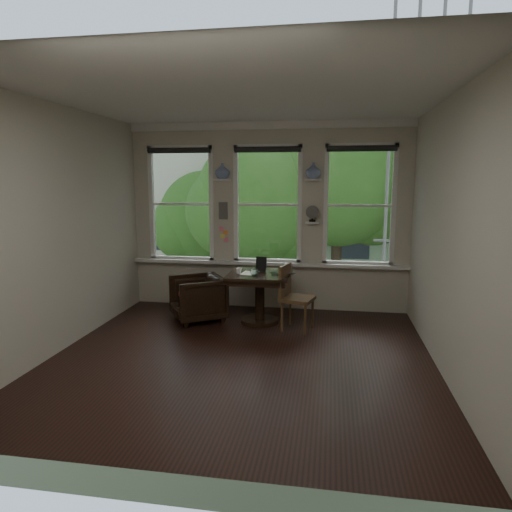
% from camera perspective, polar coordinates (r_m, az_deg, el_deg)
% --- Properties ---
extents(ground, '(4.50, 4.50, 0.00)m').
position_cam_1_polar(ground, '(5.61, -1.81, -12.46)').
color(ground, black).
rests_on(ground, ground).
extents(ceiling, '(4.50, 4.50, 0.00)m').
position_cam_1_polar(ceiling, '(5.28, -1.99, 19.33)').
color(ceiling, silver).
rests_on(ceiling, ground).
extents(wall_back, '(4.50, 0.00, 4.50)m').
position_cam_1_polar(wall_back, '(7.45, 1.48, 4.90)').
color(wall_back, beige).
rests_on(wall_back, ground).
extents(wall_front, '(4.50, 0.00, 4.50)m').
position_cam_1_polar(wall_front, '(3.09, -10.03, -1.81)').
color(wall_front, beige).
rests_on(wall_front, ground).
extents(wall_left, '(0.00, 4.50, 4.50)m').
position_cam_1_polar(wall_left, '(6.09, -23.18, 3.10)').
color(wall_left, beige).
rests_on(wall_left, ground).
extents(wall_right, '(0.00, 4.50, 4.50)m').
position_cam_1_polar(wall_right, '(5.29, 22.81, 2.27)').
color(wall_right, beige).
rests_on(wall_right, ground).
extents(window_left, '(1.10, 0.12, 1.90)m').
position_cam_1_polar(window_left, '(7.77, -9.24, 6.44)').
color(window_left, white).
rests_on(window_left, ground).
extents(window_center, '(1.10, 0.12, 1.90)m').
position_cam_1_polar(window_center, '(7.44, 1.49, 6.43)').
color(window_center, white).
rests_on(window_center, ground).
extents(window_right, '(1.10, 0.12, 1.90)m').
position_cam_1_polar(window_right, '(7.38, 12.78, 6.18)').
color(window_right, white).
rests_on(window_right, ground).
extents(shelf_left, '(0.26, 0.16, 0.03)m').
position_cam_1_polar(shelf_left, '(7.46, -4.21, 9.49)').
color(shelf_left, white).
rests_on(shelf_left, ground).
extents(shelf_right, '(0.26, 0.16, 0.03)m').
position_cam_1_polar(shelf_right, '(7.26, 7.15, 9.45)').
color(shelf_right, white).
rests_on(shelf_right, ground).
extents(intercom, '(0.14, 0.06, 0.28)m').
position_cam_1_polar(intercom, '(7.51, -4.11, 5.68)').
color(intercom, '#59544F').
rests_on(intercom, ground).
extents(sticky_notes, '(0.16, 0.01, 0.24)m').
position_cam_1_polar(sticky_notes, '(7.54, -4.07, 3.02)').
color(sticky_notes, pink).
rests_on(sticky_notes, ground).
extents(desk_fan, '(0.20, 0.20, 0.24)m').
position_cam_1_polar(desk_fan, '(7.26, 7.05, 4.95)').
color(desk_fan, '#59544F').
rests_on(desk_fan, ground).
extents(vase_left, '(0.24, 0.24, 0.25)m').
position_cam_1_polar(vase_left, '(7.46, -4.22, 10.56)').
color(vase_left, silver).
rests_on(vase_left, shelf_left).
extents(vase_right, '(0.24, 0.24, 0.25)m').
position_cam_1_polar(vase_right, '(7.26, 7.17, 10.55)').
color(vase_right, silver).
rests_on(vase_right, shelf_right).
extents(table, '(0.90, 0.90, 0.75)m').
position_cam_1_polar(table, '(6.77, 0.48, -5.25)').
color(table, black).
rests_on(table, ground).
extents(armchair_left, '(1.02, 1.01, 0.68)m').
position_cam_1_polar(armchair_left, '(6.94, -7.29, -5.25)').
color(armchair_left, black).
rests_on(armchair_left, ground).
extents(cushion_red, '(0.45, 0.45, 0.06)m').
position_cam_1_polar(cushion_red, '(6.92, -7.31, -4.36)').
color(cushion_red, maroon).
rests_on(cushion_red, armchair_left).
extents(side_chair_right, '(0.51, 0.51, 0.92)m').
position_cam_1_polar(side_chair_right, '(6.44, 5.22, -5.27)').
color(side_chair_right, '#422717').
rests_on(side_chair_right, ground).
extents(laptop, '(0.40, 0.32, 0.03)m').
position_cam_1_polar(laptop, '(6.52, 3.17, -2.33)').
color(laptop, black).
rests_on(laptop, table).
extents(mug, '(0.10, 0.10, 0.08)m').
position_cam_1_polar(mug, '(6.63, -2.18, -1.87)').
color(mug, white).
rests_on(mug, table).
extents(drinking_glass, '(0.13, 0.13, 0.09)m').
position_cam_1_polar(drinking_glass, '(6.48, -0.19, -2.09)').
color(drinking_glass, white).
rests_on(drinking_glass, table).
extents(tablet, '(0.17, 0.09, 0.22)m').
position_cam_1_polar(tablet, '(6.78, 0.64, -1.02)').
color(tablet, black).
rests_on(tablet, table).
extents(papers, '(0.25, 0.32, 0.00)m').
position_cam_1_polar(papers, '(6.66, -0.80, -2.16)').
color(papers, silver).
rests_on(papers, table).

